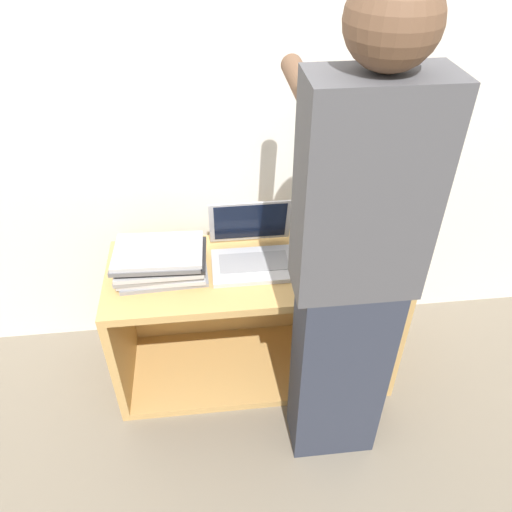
{
  "coord_description": "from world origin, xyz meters",
  "views": [
    {
      "loc": [
        -0.17,
        -1.37,
        1.98
      ],
      "look_at": [
        0.0,
        0.18,
        0.76
      ],
      "focal_mm": 35.0,
      "sensor_mm": 36.0,
      "label": 1
    }
  ],
  "objects_px": {
    "laptop_open": "(253,251)",
    "person": "(353,272)",
    "laptop_stack_left": "(161,261)",
    "laptop_stack_right": "(344,255)"
  },
  "relations": [
    {
      "from": "laptop_open",
      "to": "person",
      "type": "distance_m",
      "value": 0.59
    },
    {
      "from": "laptop_open",
      "to": "laptop_stack_right",
      "type": "distance_m",
      "value": 0.39
    },
    {
      "from": "laptop_stack_left",
      "to": "laptop_stack_right",
      "type": "distance_m",
      "value": 0.77
    },
    {
      "from": "laptop_open",
      "to": "person",
      "type": "height_order",
      "value": "person"
    },
    {
      "from": "laptop_stack_left",
      "to": "person",
      "type": "relative_size",
      "value": 0.21
    },
    {
      "from": "person",
      "to": "laptop_stack_left",
      "type": "bearing_deg",
      "value": 148.43
    },
    {
      "from": "laptop_open",
      "to": "laptop_stack_right",
      "type": "bearing_deg",
      "value": -7.95
    },
    {
      "from": "person",
      "to": "laptop_stack_right",
      "type": "bearing_deg",
      "value": 75.85
    },
    {
      "from": "laptop_open",
      "to": "laptop_stack_right",
      "type": "height_order",
      "value": "laptop_open"
    },
    {
      "from": "laptop_stack_left",
      "to": "laptop_stack_right",
      "type": "bearing_deg",
      "value": -0.4
    }
  ]
}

